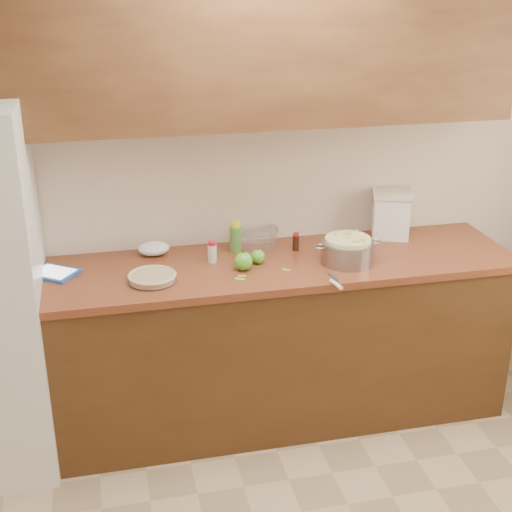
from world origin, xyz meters
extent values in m
plane|color=beige|center=(0.00, 1.80, 1.30)|extent=(3.60, 0.00, 3.60)
cube|color=#4D2D15|center=(0.00, 1.48, 0.44)|extent=(2.60, 0.65, 0.88)
cube|color=brown|center=(0.00, 1.48, 0.90)|extent=(2.64, 0.68, 0.04)
cube|color=brown|center=(0.00, 1.63, 1.95)|extent=(2.60, 0.34, 0.70)
cylinder|color=silver|center=(-0.57, 1.37, 0.94)|extent=(0.24, 0.24, 0.03)
cylinder|color=tan|center=(-0.57, 1.37, 0.94)|extent=(0.22, 0.22, 0.03)
torus|color=tan|center=(-0.57, 1.37, 0.95)|extent=(0.24, 0.24, 0.02)
cylinder|color=gray|center=(0.42, 1.38, 0.98)|extent=(0.27, 0.27, 0.11)
torus|color=gray|center=(0.28, 1.38, 1.02)|extent=(0.06, 0.06, 0.01)
torus|color=gray|center=(0.57, 1.38, 1.02)|extent=(0.06, 0.06, 0.01)
cylinder|color=beige|center=(0.42, 1.38, 0.99)|extent=(0.23, 0.23, 0.12)
cube|color=white|center=(0.79, 1.69, 1.04)|extent=(0.25, 0.25, 0.24)
cube|color=beige|center=(0.79, 1.69, 1.17)|extent=(0.27, 0.27, 0.02)
cube|color=#2149A2|center=(-1.04, 1.55, 0.93)|extent=(0.28, 0.27, 0.01)
cube|color=white|center=(-1.04, 1.55, 0.94)|extent=(0.23, 0.21, 0.00)
cube|color=gray|center=(0.30, 1.21, 0.92)|extent=(0.04, 0.11, 0.00)
cylinder|color=white|center=(0.28, 1.12, 0.93)|extent=(0.04, 0.10, 0.02)
cylinder|color=#4C8C38|center=(-0.10, 1.66, 0.99)|extent=(0.06, 0.06, 0.14)
cylinder|color=yellow|center=(-0.10, 1.66, 1.07)|extent=(0.05, 0.05, 0.03)
cylinder|color=beige|center=(-0.25, 1.54, 0.97)|extent=(0.05, 0.05, 0.09)
cylinder|color=red|center=(-0.25, 1.54, 1.02)|extent=(0.04, 0.04, 0.02)
cylinder|color=black|center=(0.21, 1.60, 0.96)|extent=(0.04, 0.04, 0.08)
cylinder|color=red|center=(0.21, 1.60, 1.01)|extent=(0.03, 0.03, 0.02)
cylinder|color=silver|center=(0.03, 1.73, 0.96)|extent=(0.23, 0.23, 0.09)
torus|color=silver|center=(0.03, 1.73, 1.00)|extent=(0.24, 0.24, 0.01)
ellipsoid|color=white|center=(-0.53, 1.71, 0.95)|extent=(0.18, 0.15, 0.07)
sphere|color=#52AC28|center=(-0.11, 1.40, 0.97)|extent=(0.09, 0.09, 0.09)
cylinder|color=#3F2D19|center=(-0.11, 1.40, 1.02)|extent=(0.01, 0.01, 0.01)
sphere|color=#52AC28|center=(-0.03, 1.47, 0.96)|extent=(0.07, 0.07, 0.07)
cylinder|color=#3F2D19|center=(-0.03, 1.47, 1.00)|extent=(0.01, 0.01, 0.01)
cube|color=#9CC25E|center=(-0.14, 1.33, 0.92)|extent=(0.04, 0.03, 0.00)
cube|color=#9CC25E|center=(-0.15, 1.30, 0.92)|extent=(0.05, 0.04, 0.00)
cube|color=#9CC25E|center=(0.09, 1.35, 0.92)|extent=(0.04, 0.04, 0.00)
camera|label=1|loc=(-0.78, -1.80, 2.35)|focal=50.00mm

